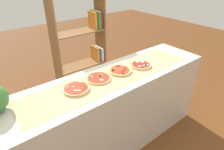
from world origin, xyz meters
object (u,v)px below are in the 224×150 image
bookshelf (85,49)px  pizza_pepperoni_2 (120,71)px  pizza_mushroom_0 (76,89)px  pizza_mozzarella_1 (99,78)px  pizza_mozzarella_3 (141,65)px

bookshelf → pizza_pepperoni_2: bearing=-102.0°
pizza_mushroom_0 → bookshelf: bearing=55.6°
pizza_mushroom_0 → pizza_mozzarella_1: pizza_mushroom_0 is taller
pizza_mozzarella_1 → bookshelf: bookshelf is taller
pizza_mushroom_0 → pizza_mozzarella_1: size_ratio=0.99×
pizza_mozzarella_1 → pizza_pepperoni_2: size_ratio=1.00×
pizza_pepperoni_2 → bookshelf: bearing=78.0°
pizza_mushroom_0 → pizza_mozzarella_3: 0.81m
pizza_pepperoni_2 → pizza_mozzarella_3: pizza_mozzarella_3 is taller
pizza_mushroom_0 → pizza_pepperoni_2: pizza_mushroom_0 is taller
pizza_mushroom_0 → pizza_mozzarella_3: bearing=-1.9°
pizza_mushroom_0 → bookshelf: (0.77, 1.13, -0.16)m
pizza_pepperoni_2 → bookshelf: size_ratio=0.15×
pizza_pepperoni_2 → bookshelf: bookshelf is taller
pizza_mozzarella_1 → pizza_mozzarella_3: bearing=-6.1°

